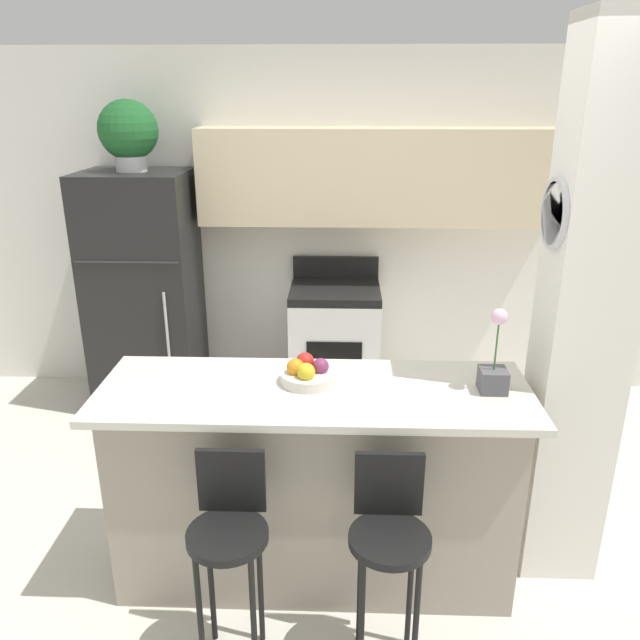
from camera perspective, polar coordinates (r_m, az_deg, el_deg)
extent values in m
plane|color=beige|center=(3.36, -0.49, -21.82)|extent=(14.00, 14.00, 0.00)
cube|color=white|center=(4.77, 0.61, 8.42)|extent=(5.60, 0.06, 2.55)
cube|color=beige|center=(4.52, 5.45, 12.90)|extent=(2.55, 0.32, 0.66)
cube|color=white|center=(4.55, 1.50, 11.81)|extent=(0.61, 0.28, 0.12)
cube|color=white|center=(3.00, 22.94, -0.39)|extent=(0.36, 0.32, 2.55)
cylinder|color=silver|center=(2.82, 20.62, 9.11)|extent=(0.02, 0.30, 0.30)
cylinder|color=white|center=(2.81, 20.50, 9.11)|extent=(0.01, 0.26, 0.26)
cube|color=gray|center=(3.06, -0.51, -15.06)|extent=(1.82, 0.54, 0.97)
cube|color=beige|center=(2.80, -0.55, -6.63)|extent=(1.94, 0.66, 0.03)
cube|color=black|center=(4.82, -15.43, -0.69)|extent=(0.74, 0.63, 1.18)
cube|color=black|center=(4.60, -16.44, 9.46)|extent=(0.74, 0.63, 0.55)
cube|color=#333333|center=(4.36, -17.34, 5.07)|extent=(0.71, 0.01, 0.01)
cylinder|color=#B2B2B7|center=(4.44, -13.77, -1.52)|extent=(0.02, 0.02, 0.65)
cube|color=white|center=(4.69, 1.35, -2.67)|extent=(0.65, 0.59, 0.85)
cube|color=black|center=(4.54, 1.39, 2.63)|extent=(0.65, 0.59, 0.06)
cube|color=black|center=(4.77, 1.44, 4.89)|extent=(0.65, 0.04, 0.16)
cube|color=black|center=(4.40, 1.30, -3.67)|extent=(0.39, 0.01, 0.27)
cylinder|color=black|center=(2.58, -8.47, -18.92)|extent=(0.32, 0.32, 0.03)
cube|color=black|center=(2.59, -8.11, -14.32)|extent=(0.27, 0.02, 0.28)
cylinder|color=black|center=(2.74, -10.88, -25.43)|extent=(0.02, 0.02, 0.62)
cylinder|color=black|center=(2.70, -6.09, -25.82)|extent=(0.02, 0.02, 0.62)
cylinder|color=black|center=(2.88, -9.93, -22.51)|extent=(0.02, 0.02, 0.62)
cylinder|color=black|center=(2.85, -5.48, -22.82)|extent=(0.02, 0.02, 0.62)
cylinder|color=black|center=(2.55, 6.40, -19.32)|extent=(0.32, 0.32, 0.03)
cube|color=black|center=(2.56, 6.32, -14.66)|extent=(0.27, 0.02, 0.28)
cylinder|color=black|center=(2.69, 3.81, -26.13)|extent=(0.02, 0.02, 0.62)
cylinder|color=black|center=(2.70, 8.73, -26.03)|extent=(0.02, 0.02, 0.62)
cylinder|color=black|center=(2.84, 3.68, -23.08)|extent=(0.02, 0.02, 0.62)
cylinder|color=black|center=(2.85, 8.24, -23.01)|extent=(0.02, 0.02, 0.62)
cylinder|color=silver|center=(4.55, -16.87, 13.64)|extent=(0.21, 0.21, 0.12)
sphere|color=#1E5B28|center=(4.53, -17.15, 16.27)|extent=(0.40, 0.40, 0.40)
cube|color=#4C4C51|center=(2.85, 15.52, -5.33)|extent=(0.12, 0.12, 0.10)
cylinder|color=#386633|center=(2.79, 15.83, -2.28)|extent=(0.01, 0.01, 0.22)
sphere|color=#E5B2D1|center=(2.74, 16.09, 0.29)|extent=(0.07, 0.07, 0.07)
cylinder|color=silver|center=(2.84, -1.08, -5.24)|extent=(0.25, 0.25, 0.05)
sphere|color=#7A2D56|center=(2.83, 0.06, -4.25)|extent=(0.07, 0.07, 0.07)
sphere|color=red|center=(2.87, -1.37, -3.82)|extent=(0.08, 0.08, 0.08)
sphere|color=orange|center=(2.82, -2.25, -4.35)|extent=(0.08, 0.08, 0.08)
sphere|color=gold|center=(2.77, -1.28, -4.78)|extent=(0.08, 0.08, 0.08)
cylinder|color=black|center=(4.65, -8.71, -6.35)|extent=(0.28, 0.28, 0.38)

